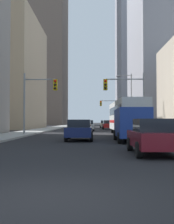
{
  "coord_description": "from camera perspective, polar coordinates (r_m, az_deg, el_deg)",
  "views": [
    {
      "loc": [
        0.89,
        -5.11,
        1.43
      ],
      "look_at": [
        0.0,
        34.83,
        2.71
      ],
      "focal_mm": 44.41,
      "sensor_mm": 36.0,
      "label": 1
    }
  ],
  "objects": [
    {
      "name": "sedan_red",
      "position": [
        46.4,
        4.4,
        -2.64
      ],
      "size": [
        1.95,
        4.26,
        1.52
      ],
      "color": "maroon",
      "rests_on": "ground"
    },
    {
      "name": "traffic_signal_far_right",
      "position": [
        54.84,
        4.73,
        0.9
      ],
      "size": [
        3.58,
        0.44,
        6.0
      ],
      "color": "gray",
      "rests_on": "ground"
    },
    {
      "name": "cargo_van_blue",
      "position": [
        19.3,
        9.08,
        -2.23
      ],
      "size": [
        2.16,
        5.23,
        2.26
      ],
      "color": "navy",
      "rests_on": "ground"
    },
    {
      "name": "traffic_signal_near_right",
      "position": [
        26.62,
        8.08,
        3.84
      ],
      "size": [
        3.93,
        0.44,
        6.0
      ],
      "color": "gray",
      "rests_on": "ground"
    },
    {
      "name": "sedan_beige",
      "position": [
        57.04,
        3.67,
        -2.49
      ],
      "size": [
        1.95,
        4.22,
        1.52
      ],
      "color": "#C6B793",
      "rests_on": "ground"
    },
    {
      "name": "sidewalk_left",
      "position": [
        55.66,
        -6.67,
        -3.21
      ],
      "size": [
        3.36,
        160.0,
        0.15
      ],
      "primitive_type": "cube",
      "color": "#9E9E99",
      "rests_on": "ground"
    },
    {
      "name": "sedan_maroon",
      "position": [
        12.27,
        13.64,
        -4.86
      ],
      "size": [
        1.95,
        4.2,
        1.52
      ],
      "color": "maroon",
      "rests_on": "ground"
    },
    {
      "name": "traffic_signal_near_left",
      "position": [
        26.94,
        -9.96,
        3.71
      ],
      "size": [
        3.26,
        0.44,
        6.0
      ],
      "color": "gray",
      "rests_on": "ground"
    },
    {
      "name": "city_bus",
      "position": [
        28.56,
        8.16,
        -0.81
      ],
      "size": [
        2.84,
        11.57,
        3.4
      ],
      "color": "silver",
      "rests_on": "ground"
    },
    {
      "name": "sidewalk_right",
      "position": [
        55.44,
        7.4,
        -3.22
      ],
      "size": [
        3.36,
        160.0,
        0.15
      ],
      "primitive_type": "cube",
      "color": "#9E9E99",
      "rests_on": "ground"
    },
    {
      "name": "sedan_navy",
      "position": [
        20.22,
        -1.55,
        -3.7
      ],
      "size": [
        1.95,
        4.23,
        1.52
      ],
      "color": "#141E4C",
      "rests_on": "ground"
    },
    {
      "name": "building_left_far_tower",
      "position": [
        102.16,
        -9.03,
        15.75
      ],
      "size": [
        15.84,
        19.98,
        64.51
      ],
      "primitive_type": "cube",
      "color": "#66564C",
      "rests_on": "ground"
    },
    {
      "name": "street_lamp_right",
      "position": [
        36.03,
        8.65,
        3.08
      ],
      "size": [
        2.04,
        0.32,
        7.5
      ],
      "color": "gray",
      "rests_on": "ground"
    },
    {
      "name": "sedan_silver",
      "position": [
        38.95,
        0.07,
        -2.8
      ],
      "size": [
        1.95,
        4.24,
        1.52
      ],
      "color": "#B7BABF",
      "rests_on": "ground"
    },
    {
      "name": "ground_plane",
      "position": [
        5.38,
        -8.68,
        -17.24
      ],
      "size": [
        400.0,
        400.0,
        0.0
      ],
      "primitive_type": "plane",
      "color": "black"
    },
    {
      "name": "building_right_far_highrise",
      "position": [
        100.29,
        12.96,
        11.81
      ],
      "size": [
        22.61,
        23.74,
        50.0
      ],
      "primitive_type": "cube",
      "color": "#93939E",
      "rests_on": "ground"
    }
  ]
}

